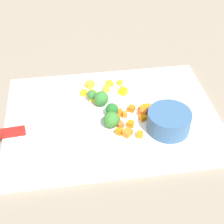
# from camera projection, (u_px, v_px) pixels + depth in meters

# --- Properties ---
(ground_plane) EXTENTS (4.00, 4.00, 0.00)m
(ground_plane) POSITION_uv_depth(u_px,v_px,m) (112.00, 119.00, 0.81)
(ground_plane) COLOR gray
(cutting_board) EXTENTS (0.51, 0.37, 0.01)m
(cutting_board) POSITION_uv_depth(u_px,v_px,m) (112.00, 117.00, 0.81)
(cutting_board) COLOR white
(cutting_board) RESTS_ON ground_plane
(prep_bowl) EXTENTS (0.10, 0.10, 0.05)m
(prep_bowl) POSITION_uv_depth(u_px,v_px,m) (169.00, 121.00, 0.75)
(prep_bowl) COLOR #375C86
(prep_bowl) RESTS_ON cutting_board
(chef_knife) EXTENTS (0.29, 0.04, 0.02)m
(chef_knife) POSITION_uv_depth(u_px,v_px,m) (37.00, 129.00, 0.76)
(chef_knife) COLOR silver
(chef_knife) RESTS_ON cutting_board
(carrot_dice_0) EXTENTS (0.02, 0.02, 0.02)m
(carrot_dice_0) POSITION_uv_depth(u_px,v_px,m) (143.00, 112.00, 0.80)
(carrot_dice_0) COLOR orange
(carrot_dice_0) RESTS_ON cutting_board
(carrot_dice_1) EXTENTS (0.03, 0.03, 0.02)m
(carrot_dice_1) POSITION_uv_depth(u_px,v_px,m) (143.00, 108.00, 0.81)
(carrot_dice_1) COLOR orange
(carrot_dice_1) RESTS_ON cutting_board
(carrot_dice_2) EXTENTS (0.02, 0.02, 0.01)m
(carrot_dice_2) POSITION_uv_depth(u_px,v_px,m) (131.00, 109.00, 0.81)
(carrot_dice_2) COLOR orange
(carrot_dice_2) RESTS_ON cutting_board
(carrot_dice_3) EXTENTS (0.03, 0.03, 0.02)m
(carrot_dice_3) POSITION_uv_depth(u_px,v_px,m) (149.00, 109.00, 0.81)
(carrot_dice_3) COLOR orange
(carrot_dice_3) RESTS_ON cutting_board
(carrot_dice_4) EXTENTS (0.01, 0.01, 0.01)m
(carrot_dice_4) POSITION_uv_depth(u_px,v_px,m) (125.00, 114.00, 0.79)
(carrot_dice_4) COLOR orange
(carrot_dice_4) RESTS_ON cutting_board
(carrot_dice_5) EXTENTS (0.02, 0.02, 0.01)m
(carrot_dice_5) POSITION_uv_depth(u_px,v_px,m) (120.00, 112.00, 0.80)
(carrot_dice_5) COLOR orange
(carrot_dice_5) RESTS_ON cutting_board
(carrot_dice_6) EXTENTS (0.02, 0.02, 0.01)m
(carrot_dice_6) POSITION_uv_depth(u_px,v_px,m) (117.00, 118.00, 0.78)
(carrot_dice_6) COLOR orange
(carrot_dice_6) RESTS_ON cutting_board
(carrot_dice_7) EXTENTS (0.02, 0.02, 0.01)m
(carrot_dice_7) POSITION_uv_depth(u_px,v_px,m) (143.00, 118.00, 0.79)
(carrot_dice_7) COLOR orange
(carrot_dice_7) RESTS_ON cutting_board
(carrot_dice_8) EXTENTS (0.02, 0.02, 0.01)m
(carrot_dice_8) POSITION_uv_depth(u_px,v_px,m) (120.00, 125.00, 0.77)
(carrot_dice_8) COLOR orange
(carrot_dice_8) RESTS_ON cutting_board
(carrot_dice_9) EXTENTS (0.02, 0.02, 0.01)m
(carrot_dice_9) POSITION_uv_depth(u_px,v_px,m) (119.00, 132.00, 0.75)
(carrot_dice_9) COLOR orange
(carrot_dice_9) RESTS_ON cutting_board
(carrot_dice_10) EXTENTS (0.02, 0.02, 0.01)m
(carrot_dice_10) POSITION_uv_depth(u_px,v_px,m) (140.00, 134.00, 0.74)
(carrot_dice_10) COLOR orange
(carrot_dice_10) RESTS_ON cutting_board
(carrot_dice_11) EXTENTS (0.02, 0.02, 0.01)m
(carrot_dice_11) POSITION_uv_depth(u_px,v_px,m) (131.00, 124.00, 0.77)
(carrot_dice_11) COLOR orange
(carrot_dice_11) RESTS_ON cutting_board
(carrot_dice_12) EXTENTS (0.03, 0.03, 0.02)m
(carrot_dice_12) POSITION_uv_depth(u_px,v_px,m) (127.00, 133.00, 0.75)
(carrot_dice_12) COLOR orange
(carrot_dice_12) RESTS_ON cutting_board
(pepper_dice_0) EXTENTS (0.02, 0.02, 0.01)m
(pepper_dice_0) POSITION_uv_depth(u_px,v_px,m) (97.00, 96.00, 0.85)
(pepper_dice_0) COLOR yellow
(pepper_dice_0) RESTS_ON cutting_board
(pepper_dice_1) EXTENTS (0.03, 0.03, 0.02)m
(pepper_dice_1) POSITION_uv_depth(u_px,v_px,m) (101.00, 99.00, 0.83)
(pepper_dice_1) COLOR yellow
(pepper_dice_1) RESTS_ON cutting_board
(pepper_dice_2) EXTENTS (0.03, 0.03, 0.02)m
(pepper_dice_2) POSITION_uv_depth(u_px,v_px,m) (92.00, 94.00, 0.85)
(pepper_dice_2) COLOR yellow
(pepper_dice_2) RESTS_ON cutting_board
(pepper_dice_3) EXTENTS (0.02, 0.02, 0.01)m
(pepper_dice_3) POSITION_uv_depth(u_px,v_px,m) (94.00, 98.00, 0.84)
(pepper_dice_3) COLOR yellow
(pepper_dice_3) RESTS_ON cutting_board
(pepper_dice_4) EXTENTS (0.02, 0.02, 0.01)m
(pepper_dice_4) POSITION_uv_depth(u_px,v_px,m) (120.00, 83.00, 0.89)
(pepper_dice_4) COLOR yellow
(pepper_dice_4) RESTS_ON cutting_board
(pepper_dice_5) EXTENTS (0.02, 0.02, 0.02)m
(pepper_dice_5) POSITION_uv_depth(u_px,v_px,m) (107.00, 88.00, 0.87)
(pepper_dice_5) COLOR yellow
(pepper_dice_5) RESTS_ON cutting_board
(pepper_dice_6) EXTENTS (0.02, 0.02, 0.02)m
(pepper_dice_6) POSITION_uv_depth(u_px,v_px,m) (123.00, 91.00, 0.86)
(pepper_dice_6) COLOR yellow
(pepper_dice_6) RESTS_ON cutting_board
(pepper_dice_7) EXTENTS (0.03, 0.03, 0.02)m
(pepper_dice_7) POSITION_uv_depth(u_px,v_px,m) (90.00, 84.00, 0.88)
(pepper_dice_7) COLOR yellow
(pepper_dice_7) RESTS_ON cutting_board
(pepper_dice_8) EXTENTS (0.02, 0.02, 0.01)m
(pepper_dice_8) POSITION_uv_depth(u_px,v_px,m) (83.00, 93.00, 0.86)
(pepper_dice_8) COLOR yellow
(pepper_dice_8) RESTS_ON cutting_board
(pepper_dice_9) EXTENTS (0.02, 0.02, 0.01)m
(pepper_dice_9) POSITION_uv_depth(u_px,v_px,m) (110.00, 83.00, 0.89)
(pepper_dice_9) COLOR yellow
(pepper_dice_9) RESTS_ON cutting_board
(broccoli_floret_0) EXTENTS (0.02, 0.02, 0.03)m
(broccoli_floret_0) POSITION_uv_depth(u_px,v_px,m) (92.00, 95.00, 0.83)
(broccoli_floret_0) COLOR #94B769
(broccoli_floret_0) RESTS_ON cutting_board
(broccoli_floret_1) EXTENTS (0.03, 0.03, 0.03)m
(broccoli_floret_1) POSITION_uv_depth(u_px,v_px,m) (111.00, 110.00, 0.79)
(broccoli_floret_1) COLOR #8FB15D
(broccoli_floret_1) RESTS_ON cutting_board
(broccoli_floret_2) EXTENTS (0.04, 0.04, 0.04)m
(broccoli_floret_2) POSITION_uv_depth(u_px,v_px,m) (101.00, 99.00, 0.82)
(broccoli_floret_2) COLOR #93C26C
(broccoli_floret_2) RESTS_ON cutting_board
(broccoli_floret_3) EXTENTS (0.04, 0.04, 0.04)m
(broccoli_floret_3) POSITION_uv_depth(u_px,v_px,m) (111.00, 120.00, 0.76)
(broccoli_floret_3) COLOR #88B368
(broccoli_floret_3) RESTS_ON cutting_board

